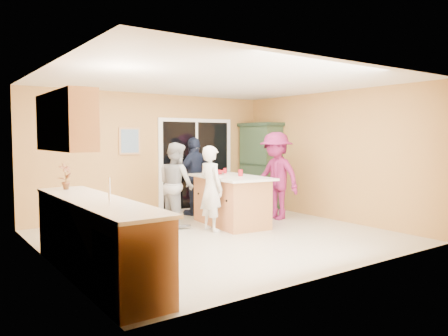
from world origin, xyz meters
TOP-DOWN VIEW (x-y plane):
  - floor at (0.00, 0.00)m, footprint 5.50×5.50m
  - ceiling at (0.00, 0.00)m, footprint 5.50×5.00m
  - wall_back at (0.00, 2.50)m, footprint 5.50×0.10m
  - wall_front at (0.00, -2.50)m, footprint 5.50×0.10m
  - wall_left at (-2.75, 0.00)m, footprint 0.10×5.00m
  - wall_right at (2.75, 0.00)m, footprint 0.10×5.00m
  - left_cabinet_run at (-2.45, -1.05)m, footprint 0.65×3.05m
  - upper_cabinets at (-2.58, -0.20)m, footprint 0.35×1.60m
  - sliding_door at (1.05, 2.46)m, footprint 1.90×0.07m
  - framed_picture at (-0.55, 2.48)m, footprint 0.46×0.04m
  - kitchen_island at (0.74, 0.70)m, footprint 1.15×1.88m
  - green_hutch at (2.49, 1.90)m, footprint 0.58×1.10m
  - woman_white at (0.12, 0.46)m, footprint 0.39×0.57m
  - woman_grey at (-0.18, 1.19)m, footprint 0.62×0.79m
  - woman_navy at (0.75, 2.04)m, footprint 1.06×0.66m
  - woman_magenta at (1.84, 0.64)m, footprint 0.78×1.21m
  - serving_bowl at (0.73, 1.19)m, footprint 0.32×0.32m
  - tulip_vase at (-2.45, 0.30)m, footprint 0.24×0.20m
  - tumbler_near at (0.87, 0.57)m, footprint 0.09×0.09m
  - tumbler_far at (1.00, 1.27)m, footprint 0.09×0.09m
  - wine_bottle at (0.55, 1.19)m, footprint 0.07×0.07m
  - white_plate at (0.44, 0.69)m, footprint 0.20×0.20m

SIDE VIEW (x-z plane):
  - floor at x=0.00m, z-range 0.00..0.00m
  - kitchen_island at x=0.74m, z-range -0.03..0.91m
  - left_cabinet_run at x=-2.45m, z-range -0.16..1.08m
  - woman_white at x=0.12m, z-range 0.00..1.53m
  - woman_grey at x=-0.18m, z-range 0.00..1.58m
  - woman_navy at x=0.75m, z-range 0.00..1.68m
  - woman_magenta at x=1.84m, z-range 0.00..1.78m
  - white_plate at x=0.44m, z-range 0.94..0.95m
  - serving_bowl at x=0.73m, z-range 0.94..1.02m
  - green_hutch at x=2.49m, z-range -0.03..1.99m
  - tumbler_far at x=1.00m, z-range 0.94..1.04m
  - tumbler_near at x=0.87m, z-range 0.94..1.07m
  - sliding_door at x=1.05m, z-range 0.00..2.10m
  - wine_bottle at x=0.55m, z-range 0.91..1.20m
  - tulip_vase at x=-2.45m, z-range 0.94..1.32m
  - wall_back at x=0.00m, z-range 0.00..2.60m
  - wall_front at x=0.00m, z-range 0.00..2.60m
  - wall_left at x=-2.75m, z-range 0.00..2.60m
  - wall_right at x=2.75m, z-range 0.00..2.60m
  - framed_picture at x=-0.55m, z-range 1.32..1.88m
  - upper_cabinets at x=-2.58m, z-range 1.50..2.25m
  - ceiling at x=0.00m, z-range 2.55..2.65m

